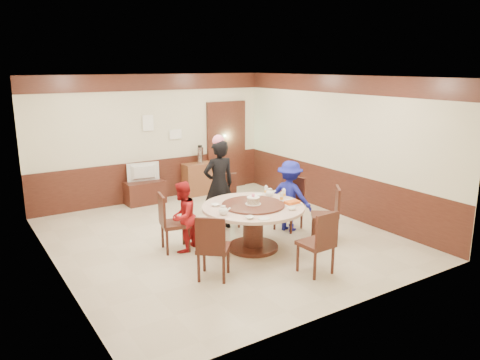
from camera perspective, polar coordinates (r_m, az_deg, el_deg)
room at (r=8.09m, az=-2.40°, el=0.18°), size 6.00×6.04×2.84m
banquet_table at (r=7.73m, az=1.61°, el=-4.68°), size 1.68×1.68×0.78m
chair_0 at (r=8.78m, az=5.99°, el=-4.03°), size 0.56×0.56×0.97m
chair_1 at (r=8.95m, az=-1.52°, el=-3.61°), size 0.57×0.58×0.97m
chair_2 at (r=7.83m, az=-8.04°, el=-6.36°), size 0.53×0.52×0.97m
chair_3 at (r=6.78m, az=-3.27°, el=-9.49°), size 0.62×0.62×0.97m
chair_4 at (r=7.01m, az=9.31°, el=-8.85°), size 0.46×0.47×0.97m
chair_5 at (r=8.28m, az=10.39°, el=-5.31°), size 0.62×0.62×0.97m
person_standing at (r=8.62m, az=-2.60°, el=-0.60°), size 0.63×0.43×1.68m
person_red at (r=7.70m, az=-7.03°, el=-4.46°), size 0.72×0.70×1.17m
person_blue at (r=8.62m, az=6.09°, el=-1.96°), size 0.80×0.97×1.31m
birthday_cake at (r=7.63m, az=1.62°, el=-2.51°), size 0.26×0.26×0.18m
teapot_left at (r=7.19m, az=-2.04°, el=-3.81°), size 0.17×0.15×0.13m
teapot_right at (r=8.18m, az=3.66°, el=-1.62°), size 0.17×0.15×0.13m
bowl_0 at (r=7.65m, az=-3.00°, el=-3.06°), size 0.14×0.14×0.03m
bowl_1 at (r=7.48m, az=6.29°, el=-3.49°), size 0.14×0.14×0.04m
bowl_2 at (r=7.03m, az=1.18°, el=-4.58°), size 0.14×0.14×0.03m
bowl_3 at (r=7.91m, az=6.15°, el=-2.52°), size 0.13×0.13×0.04m
saucer_near at (r=7.02m, az=2.93°, el=-4.72°), size 0.18×0.18×0.01m
saucer_far at (r=8.30m, az=2.24°, el=-1.76°), size 0.18×0.18×0.01m
shrimp_platter at (r=7.75m, az=6.37°, el=-2.81°), size 0.30×0.20×0.06m
bottle_0 at (r=7.87m, az=5.08°, el=-2.14°), size 0.06×0.06×0.16m
bottle_1 at (r=8.09m, az=5.36°, el=-1.71°), size 0.06×0.06×0.16m
bottle_2 at (r=8.27m, az=3.19°, el=-1.32°), size 0.06×0.06×0.16m
tv_stand at (r=10.55m, az=-11.52°, el=-1.49°), size 0.85×0.45×0.50m
television at (r=10.44m, az=-11.64°, el=0.92°), size 0.72×0.19×0.41m
side_cabinet at (r=11.10m, az=-4.90°, el=0.18°), size 0.80×0.40×0.75m
thermos at (r=10.99m, az=-4.89°, el=3.05°), size 0.15×0.15×0.38m
notice_left at (r=10.54m, az=-11.13°, el=6.84°), size 0.25×0.00×0.35m
notice_right at (r=10.83m, az=-7.85°, el=5.55°), size 0.30×0.00×0.22m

